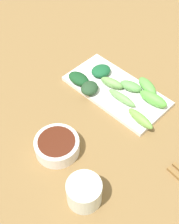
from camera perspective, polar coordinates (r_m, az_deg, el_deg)
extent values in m
cube|color=olive|center=(0.82, 1.97, -1.17)|extent=(2.10, 2.10, 0.02)
cylinder|color=white|center=(0.74, -5.81, -6.35)|extent=(0.11, 0.11, 0.04)
cylinder|color=#502012|center=(0.73, -5.85, -6.06)|extent=(0.09, 0.09, 0.03)
cube|color=white|center=(0.87, 4.91, 3.88)|extent=(0.15, 0.29, 0.01)
ellipsoid|color=#5EB545|center=(0.84, 11.63, 2.37)|extent=(0.04, 0.08, 0.03)
ellipsoid|color=#72AB48|center=(0.79, 9.32, -1.21)|extent=(0.03, 0.08, 0.02)
ellipsoid|color=#71A656|center=(0.87, 4.10, 5.35)|extent=(0.04, 0.07, 0.03)
ellipsoid|color=#62A153|center=(0.86, 7.71, 4.64)|extent=(0.05, 0.07, 0.02)
ellipsoid|color=#264729|center=(0.85, 0.00, 4.40)|extent=(0.06, 0.06, 0.03)
ellipsoid|color=#195B32|center=(0.90, 2.13, 7.57)|extent=(0.07, 0.06, 0.02)
ellipsoid|color=#70A95B|center=(0.83, 5.95, 2.60)|extent=(0.02, 0.09, 0.02)
ellipsoid|color=#60B349|center=(0.87, 10.56, 4.70)|extent=(0.05, 0.08, 0.02)
ellipsoid|color=#184923|center=(0.88, -2.01, 6.15)|extent=(0.05, 0.07, 0.03)
cylinder|color=white|center=(0.67, -0.99, -14.51)|extent=(0.07, 0.07, 0.06)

